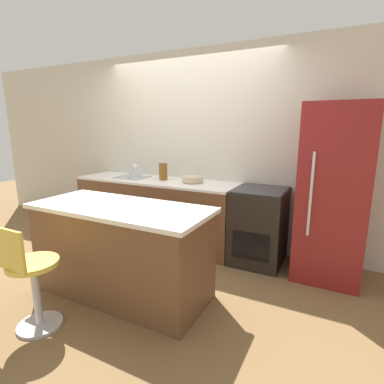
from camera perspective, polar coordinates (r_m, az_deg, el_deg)
The scene contains 10 objects.
ground_plane at distance 3.95m, azimuth -5.22°, elevation -11.63°, with size 14.00×14.00×0.00m, color brown.
wall_back at distance 4.23m, azimuth -0.43°, elevation 8.28°, with size 8.00×0.06×2.60m.
back_counter at distance 4.25m, azimuth -6.80°, elevation -3.54°, with size 2.31×0.65×0.89m.
kitchen_island at distance 2.99m, azimuth -13.22°, elevation -10.74°, with size 1.73×0.74×0.89m.
oven_range at distance 3.67m, azimuth 12.59°, elevation -6.30°, with size 0.59×0.67×0.89m.
refrigerator at distance 3.44m, azimuth 25.22°, elevation -0.33°, with size 0.66×0.70×1.83m.
stool_chair at distance 2.75m, azimuth -28.34°, elevation -14.55°, with size 0.39×0.39×0.89m.
kettle at distance 4.39m, azimuth -10.71°, elevation 3.81°, with size 0.18×0.18×0.19m.
mixing_bowl at distance 3.90m, azimuth 0.12°, elevation 2.46°, with size 0.27×0.27×0.07m.
canister_jar at distance 4.11m, azimuth -5.51°, elevation 3.95°, with size 0.12×0.12×0.22m.
Camera 1 is at (1.95, -3.03, 1.60)m, focal length 28.00 mm.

